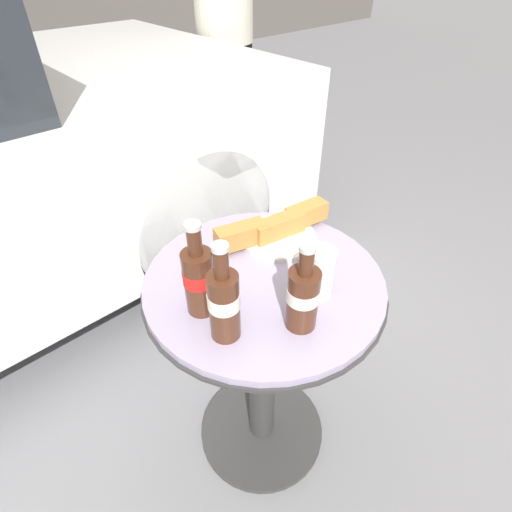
{
  "coord_description": "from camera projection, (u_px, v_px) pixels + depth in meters",
  "views": [
    {
      "loc": [
        -0.5,
        -0.52,
        1.39
      ],
      "look_at": [
        0.0,
        0.03,
        0.79
      ],
      "focal_mm": 28.0,
      "sensor_mm": 36.0,
      "label": 1
    }
  ],
  "objects": [
    {
      "name": "cola_bottle_right",
      "position": [
        224.0,
        302.0,
        0.78
      ],
      "size": [
        0.07,
        0.07,
        0.23
      ],
      "color": "#4C2819",
      "rests_on": "bistro_table"
    },
    {
      "name": "drinking_glass",
      "position": [
        319.0,
        275.0,
        0.9
      ],
      "size": [
        0.07,
        0.07,
        0.12
      ],
      "color": "#C68923",
      "rests_on": "bistro_table"
    },
    {
      "name": "cola_bottle_left",
      "position": [
        199.0,
        278.0,
        0.84
      ],
      "size": [
        0.07,
        0.07,
        0.23
      ],
      "color": "#4C2819",
      "rests_on": "bistro_table"
    },
    {
      "name": "ground_plane",
      "position": [
        261.0,
        429.0,
        1.44
      ],
      "size": [
        30.0,
        30.0,
        0.0
      ],
      "primitive_type": "plane",
      "color": "slate"
    },
    {
      "name": "lunch_plate_near",
      "position": [
        276.0,
        230.0,
        1.08
      ],
      "size": [
        0.34,
        0.21,
        0.07
      ],
      "color": "silver",
      "rests_on": "bistro_table"
    },
    {
      "name": "cola_bottle_center",
      "position": [
        303.0,
        296.0,
        0.81
      ],
      "size": [
        0.07,
        0.07,
        0.21
      ],
      "color": "#4C2819",
      "rests_on": "bistro_table"
    },
    {
      "name": "pedestrian",
      "position": [
        224.0,
        15.0,
        2.48
      ],
      "size": [
        0.36,
        0.36,
        1.78
      ],
      "color": "black",
      "rests_on": "ground_plane"
    },
    {
      "name": "bistro_table",
      "position": [
        263.0,
        341.0,
        1.13
      ],
      "size": [
        0.6,
        0.6,
        0.74
      ],
      "color": "#333333",
      "rests_on": "ground_plane"
    }
  ]
}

